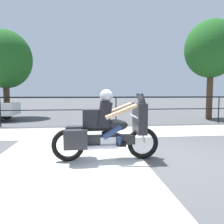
% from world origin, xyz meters
% --- Properties ---
extents(ground_plane, '(120.00, 120.00, 0.00)m').
position_xyz_m(ground_plane, '(0.00, 0.00, 0.00)').
color(ground_plane, '#4C4C4F').
extents(sidewalk_band, '(44.00, 2.40, 0.01)m').
position_xyz_m(sidewalk_band, '(0.00, 3.40, 0.01)').
color(sidewalk_band, '#A8A59E').
rests_on(sidewalk_band, ground).
extents(crosswalk_band, '(3.32, 6.00, 0.01)m').
position_xyz_m(crosswalk_band, '(-1.79, -0.20, 0.00)').
color(crosswalk_band, silver).
rests_on(crosswalk_band, ground).
extents(fence_railing, '(36.00, 0.05, 1.33)m').
position_xyz_m(fence_railing, '(0.00, 5.19, 1.04)').
color(fence_railing, black).
rests_on(fence_railing, ground).
extents(motorcycle, '(2.38, 0.76, 1.57)m').
position_xyz_m(motorcycle, '(-0.95, -0.06, 0.70)').
color(motorcycle, black).
rests_on(motorcycle, ground).
extents(tree_behind_sign, '(2.92, 2.92, 5.57)m').
position_xyz_m(tree_behind_sign, '(5.63, 6.92, 3.94)').
color(tree_behind_sign, '#473323').
rests_on(tree_behind_sign, ground).
extents(tree_behind_car, '(3.09, 3.09, 5.18)m').
position_xyz_m(tree_behind_car, '(-6.08, 8.90, 3.46)').
color(tree_behind_car, '#473323').
rests_on(tree_behind_car, ground).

